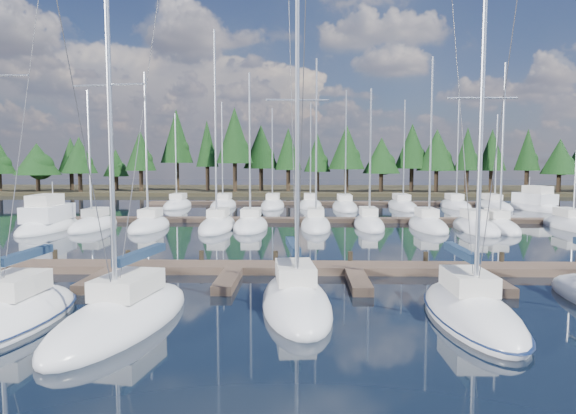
{
  "coord_description": "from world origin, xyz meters",
  "views": [
    {
      "loc": [
        -2.54,
        -8.12,
        5.65
      ],
      "look_at": [
        -3.42,
        22.0,
        3.0
      ],
      "focal_mm": 32.0,
      "sensor_mm": 36.0,
      "label": 1
    }
  ],
  "objects_px": {
    "main_dock": "(353,271)",
    "front_sailboat_3": "(296,301)",
    "front_sailboat_1": "(8,317)",
    "motor_yacht_right": "(534,206)",
    "front_sailboat_2": "(123,317)",
    "front_sailboat_4": "(471,312)",
    "motor_yacht_left": "(49,223)"
  },
  "relations": [
    {
      "from": "main_dock",
      "to": "front_sailboat_3",
      "type": "height_order",
      "value": "front_sailboat_3"
    },
    {
      "from": "front_sailboat_1",
      "to": "motor_yacht_right",
      "type": "distance_m",
      "value": 57.76
    },
    {
      "from": "front_sailboat_1",
      "to": "front_sailboat_2",
      "type": "xyz_separation_m",
      "value": [
        4.02,
        0.07,
        -0.0
      ]
    },
    {
      "from": "front_sailboat_2",
      "to": "front_sailboat_3",
      "type": "distance_m",
      "value": 6.36
    },
    {
      "from": "front_sailboat_4",
      "to": "motor_yacht_left",
      "type": "height_order",
      "value": "front_sailboat_4"
    },
    {
      "from": "front_sailboat_3",
      "to": "front_sailboat_4",
      "type": "height_order",
      "value": "front_sailboat_3"
    },
    {
      "from": "front_sailboat_2",
      "to": "front_sailboat_4",
      "type": "bearing_deg",
      "value": 4.33
    },
    {
      "from": "front_sailboat_3",
      "to": "main_dock",
      "type": "bearing_deg",
      "value": 65.24
    },
    {
      "from": "front_sailboat_2",
      "to": "front_sailboat_4",
      "type": "distance_m",
      "value": 12.29
    },
    {
      "from": "front_sailboat_2",
      "to": "front_sailboat_4",
      "type": "height_order",
      "value": "front_sailboat_2"
    },
    {
      "from": "front_sailboat_3",
      "to": "motor_yacht_right",
      "type": "distance_m",
      "value": 49.91
    },
    {
      "from": "motor_yacht_left",
      "to": "front_sailboat_2",
      "type": "bearing_deg",
      "value": -58.76
    },
    {
      "from": "front_sailboat_2",
      "to": "front_sailboat_4",
      "type": "relative_size",
      "value": 1.04
    },
    {
      "from": "front_sailboat_3",
      "to": "front_sailboat_1",
      "type": "bearing_deg",
      "value": -167.11
    },
    {
      "from": "front_sailboat_4",
      "to": "motor_yacht_left",
      "type": "distance_m",
      "value": 36.38
    },
    {
      "from": "front_sailboat_2",
      "to": "motor_yacht_right",
      "type": "bearing_deg",
      "value": 52.6
    },
    {
      "from": "front_sailboat_3",
      "to": "motor_yacht_left",
      "type": "bearing_deg",
      "value": 132.88
    },
    {
      "from": "front_sailboat_2",
      "to": "motor_yacht_left",
      "type": "relative_size",
      "value": 1.5
    },
    {
      "from": "front_sailboat_1",
      "to": "motor_yacht_right",
      "type": "bearing_deg",
      "value": 49.48
    },
    {
      "from": "main_dock",
      "to": "motor_yacht_left",
      "type": "distance_m",
      "value": 29.1
    },
    {
      "from": "front_sailboat_3",
      "to": "front_sailboat_4",
      "type": "relative_size",
      "value": 1.01
    },
    {
      "from": "front_sailboat_3",
      "to": "front_sailboat_4",
      "type": "distance_m",
      "value": 6.41
    },
    {
      "from": "main_dock",
      "to": "motor_yacht_right",
      "type": "xyz_separation_m",
      "value": [
        24.74,
        35.55,
        0.31
      ]
    },
    {
      "from": "front_sailboat_3",
      "to": "motor_yacht_left",
      "type": "height_order",
      "value": "front_sailboat_3"
    },
    {
      "from": "front_sailboat_4",
      "to": "motor_yacht_right",
      "type": "bearing_deg",
      "value": 63.64
    },
    {
      "from": "main_dock",
      "to": "motor_yacht_right",
      "type": "distance_m",
      "value": 43.31
    },
    {
      "from": "front_sailboat_3",
      "to": "front_sailboat_4",
      "type": "xyz_separation_m",
      "value": [
        6.28,
        -1.28,
        -0.01
      ]
    },
    {
      "from": "front_sailboat_1",
      "to": "motor_yacht_left",
      "type": "height_order",
      "value": "front_sailboat_1"
    },
    {
      "from": "main_dock",
      "to": "front_sailboat_2",
      "type": "height_order",
      "value": "front_sailboat_2"
    },
    {
      "from": "front_sailboat_4",
      "to": "front_sailboat_2",
      "type": "bearing_deg",
      "value": -175.67
    },
    {
      "from": "front_sailboat_2",
      "to": "front_sailboat_3",
      "type": "xyz_separation_m",
      "value": [
        5.97,
        2.21,
        0.01
      ]
    },
    {
      "from": "front_sailboat_1",
      "to": "motor_yacht_left",
      "type": "distance_m",
      "value": 27.33
    }
  ]
}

